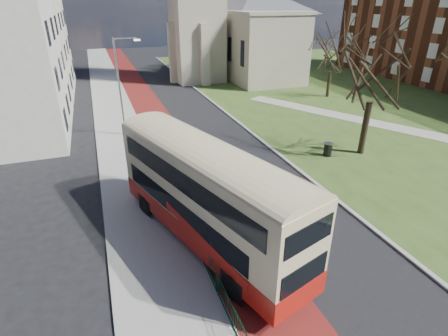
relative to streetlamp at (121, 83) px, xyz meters
name	(u,v)px	position (x,y,z in m)	size (l,w,h in m)	color
ground	(261,248)	(4.35, -18.00, -4.59)	(160.00, 160.00, 0.00)	black
road_carriageway	(187,121)	(5.85, 2.00, -4.59)	(9.00, 120.00, 0.01)	black
bus_lane	(159,124)	(3.15, 2.00, -4.59)	(3.40, 120.00, 0.01)	#591414
pavement_west	(118,129)	(-0.65, 2.00, -4.53)	(4.00, 120.00, 0.12)	gray
kerb_west	(140,126)	(1.35, 2.00, -4.53)	(0.25, 120.00, 0.13)	#999993
kerb_east	(224,111)	(10.45, 4.00, -4.53)	(0.25, 80.00, 0.13)	#999993
grass_green	(374,95)	(30.35, 4.00, -4.57)	(40.00, 80.00, 0.04)	#334D1B
footpath	(414,132)	(24.35, -8.00, -4.54)	(2.20, 36.00, 0.03)	#9E998C
pedestrian_railing	(181,208)	(1.40, -14.00, -4.04)	(0.07, 24.00, 1.12)	#0B331E
street_block_far	(22,45)	(-9.65, 20.00, 1.17)	(10.30, 16.30, 11.50)	beige
streetlamp	(121,83)	(0.00, 0.00, 0.00)	(2.13, 0.18, 8.00)	gray
bus	(206,191)	(2.07, -16.59, -1.76)	(6.20, 12.14, 4.96)	#A6170F
winter_tree_near	(378,57)	(16.59, -10.22, 2.59)	(8.72, 8.72, 10.31)	black
winter_tree_far	(333,49)	(24.47, 5.39, 0.96)	(6.92, 6.92, 7.96)	#2F2617
litter_bin	(328,149)	(13.82, -9.81, -4.03)	(0.84, 0.84, 1.03)	black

